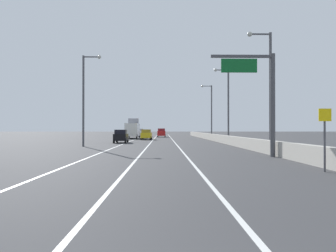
# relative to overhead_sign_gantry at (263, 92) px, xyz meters

# --- Properties ---
(ground_plane) EXTENTS (320.00, 320.00, 0.00)m
(ground_plane) POSITION_rel_overhead_sign_gantry_xyz_m (-7.00, 41.70, -4.73)
(ground_plane) COLOR #38383A
(lane_stripe_left) EXTENTS (0.16, 130.00, 0.00)m
(lane_stripe_left) POSITION_rel_overhead_sign_gantry_xyz_m (-12.50, 32.70, -4.73)
(lane_stripe_left) COLOR silver
(lane_stripe_left) RESTS_ON ground_plane
(lane_stripe_center) EXTENTS (0.16, 130.00, 0.00)m
(lane_stripe_center) POSITION_rel_overhead_sign_gantry_xyz_m (-9.00, 32.70, -4.73)
(lane_stripe_center) COLOR silver
(lane_stripe_center) RESTS_ON ground_plane
(lane_stripe_right) EXTENTS (0.16, 130.00, 0.00)m
(lane_stripe_right) POSITION_rel_overhead_sign_gantry_xyz_m (-5.50, 32.70, -4.73)
(lane_stripe_right) COLOR silver
(lane_stripe_right) RESTS_ON ground_plane
(jersey_barrier_right) EXTENTS (0.60, 120.00, 1.10)m
(jersey_barrier_right) POSITION_rel_overhead_sign_gantry_xyz_m (1.34, 17.70, -4.18)
(jersey_barrier_right) COLOR #B2ADA3
(jersey_barrier_right) RESTS_ON ground_plane
(overhead_sign_gantry) EXTENTS (4.68, 0.36, 7.50)m
(overhead_sign_gantry) POSITION_rel_overhead_sign_gantry_xyz_m (0.00, 0.00, 0.00)
(overhead_sign_gantry) COLOR #47474C
(overhead_sign_gantry) RESTS_ON ground_plane
(speed_advisory_sign) EXTENTS (0.60, 0.11, 3.00)m
(speed_advisory_sign) POSITION_rel_overhead_sign_gantry_xyz_m (0.44, -8.53, -2.96)
(speed_advisory_sign) COLOR #4C4C51
(speed_advisory_sign) RESTS_ON ground_plane
(lamp_post_right_second) EXTENTS (2.14, 0.44, 10.47)m
(lamp_post_right_second) POSITION_rel_overhead_sign_gantry_xyz_m (1.85, 4.78, 1.26)
(lamp_post_right_second) COLOR #4C4C51
(lamp_post_right_second) RESTS_ON ground_plane
(lamp_post_right_third) EXTENTS (2.14, 0.44, 10.47)m
(lamp_post_right_third) POSITION_rel_overhead_sign_gantry_xyz_m (1.68, 22.86, 1.26)
(lamp_post_right_third) COLOR #4C4C51
(lamp_post_right_third) RESTS_ON ground_plane
(lamp_post_right_fourth) EXTENTS (2.14, 0.44, 10.47)m
(lamp_post_right_fourth) POSITION_rel_overhead_sign_gantry_xyz_m (1.92, 40.93, 1.26)
(lamp_post_right_fourth) COLOR #4C4C51
(lamp_post_right_fourth) RESTS_ON ground_plane
(lamp_post_left_near) EXTENTS (2.14, 0.44, 10.47)m
(lamp_post_left_near) POSITION_rel_overhead_sign_gantry_xyz_m (-15.48, -7.29, 1.26)
(lamp_post_left_near) COLOR #4C4C51
(lamp_post_left_near) RESTS_ON ground_plane
(lamp_post_left_mid) EXTENTS (2.14, 0.44, 10.47)m
(lamp_post_left_mid) POSITION_rel_overhead_sign_gantry_xyz_m (-16.09, 14.40, 1.26)
(lamp_post_left_mid) COLOR #4C4C51
(lamp_post_left_mid) RESTS_ON ground_plane
(car_black_0) EXTENTS (1.88, 4.40, 1.89)m
(car_black_0) POSITION_rel_overhead_sign_gantry_xyz_m (-13.26, 24.20, -3.79)
(car_black_0) COLOR black
(car_black_0) RESTS_ON ground_plane
(car_yellow_1) EXTENTS (1.99, 4.38, 1.88)m
(car_yellow_1) POSITION_rel_overhead_sign_gantry_xyz_m (-10.27, 37.86, -3.79)
(car_yellow_1) COLOR gold
(car_yellow_1) RESTS_ON ground_plane
(car_white_2) EXTENTS (1.99, 4.39, 2.00)m
(car_white_2) POSITION_rel_overhead_sign_gantry_xyz_m (-13.24, 65.76, -3.73)
(car_white_2) COLOR white
(car_white_2) RESTS_ON ground_plane
(car_red_3) EXTENTS (1.97, 4.21, 2.06)m
(car_red_3) POSITION_rel_overhead_sign_gantry_xyz_m (-7.61, 56.85, -3.70)
(car_red_3) COLOR red
(car_red_3) RESTS_ON ground_plane
(box_truck) EXTENTS (2.54, 9.94, 4.19)m
(box_truck) POSITION_rel_overhead_sign_gantry_xyz_m (-13.53, 46.37, -2.81)
(box_truck) COLOR silver
(box_truck) RESTS_ON ground_plane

